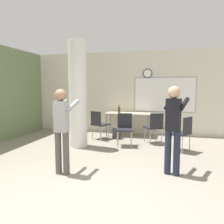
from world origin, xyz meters
name	(u,v)px	position (x,y,z in m)	size (l,w,h in m)	color
ground_plane	(65,210)	(0.00, 0.00, 0.00)	(24.00, 24.00, 0.00)	gray
wall_back	(132,93)	(0.03, 5.06, 1.40)	(8.00, 0.15, 2.80)	beige
support_pillar	(78,94)	(-1.07, 2.94, 1.40)	(0.47, 0.47, 2.80)	white
folding_table	(128,115)	(-0.02, 4.60, 0.69)	(1.46, 0.61, 0.75)	beige
bottle_on_table	(119,110)	(-0.31, 4.55, 0.86)	(0.07, 0.07, 0.27)	#4C3319
waste_bin	(117,133)	(-0.28, 4.09, 0.17)	(0.26, 0.26, 0.35)	#38383D
chair_table_right	(154,126)	(0.89, 3.74, 0.51)	(0.60, 0.60, 0.87)	#232328
chair_table_front	(125,127)	(0.12, 3.34, 0.51)	(0.51, 0.51, 0.87)	#232328
chair_mid_room	(182,131)	(1.60, 3.12, 0.51)	(0.61, 0.61, 0.87)	#232328
chair_table_left	(99,123)	(-0.78, 3.86, 0.51)	(0.59, 0.59, 0.87)	#232328
person_playing_side	(173,123)	(1.35, 1.57, 0.94)	(0.47, 0.66, 1.60)	#1E2338
person_playing_front	(62,124)	(-0.59, 1.11, 0.91)	(0.34, 0.61, 1.54)	#514C47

